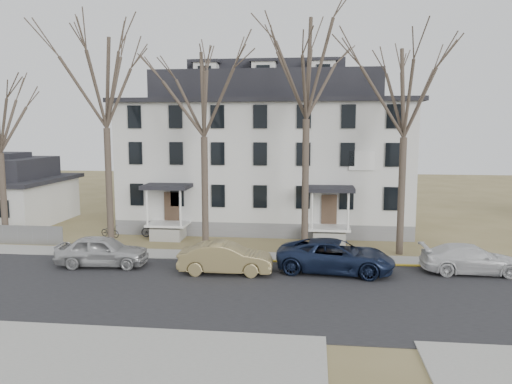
# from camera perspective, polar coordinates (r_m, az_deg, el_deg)

# --- Properties ---
(ground) EXTENTS (120.00, 120.00, 0.00)m
(ground) POSITION_cam_1_polar(r_m,az_deg,el_deg) (20.72, 2.14, -13.36)
(ground) COLOR olive
(ground) RESTS_ON ground
(main_road) EXTENTS (120.00, 10.00, 0.04)m
(main_road) POSITION_cam_1_polar(r_m,az_deg,el_deg) (22.59, 2.55, -11.56)
(main_road) COLOR #27272A
(main_road) RESTS_ON ground
(far_sidewalk) EXTENTS (120.00, 2.00, 0.08)m
(far_sidewalk) POSITION_cam_1_polar(r_m,az_deg,el_deg) (28.32, 3.44, -7.60)
(far_sidewalk) COLOR #A09F97
(far_sidewalk) RESTS_ON ground
(near_sidewalk_left) EXTENTS (20.00, 5.00, 0.08)m
(near_sidewalk_left) POSITION_cam_1_polar(r_m,az_deg,el_deg) (18.69, -25.71, -16.52)
(near_sidewalk_left) COLOR #A09F97
(near_sidewalk_left) RESTS_ON ground
(yellow_curb) EXTENTS (14.00, 0.25, 0.06)m
(yellow_curb) POSITION_cam_1_polar(r_m,az_deg,el_deg) (27.64, 13.85, -8.19)
(yellow_curb) COLOR gold
(yellow_curb) RESTS_ON ground
(boarding_house) EXTENTS (20.80, 12.36, 12.05)m
(boarding_house) POSITION_cam_1_polar(r_m,az_deg,el_deg) (37.47, 1.32, 4.46)
(boarding_house) COLOR slate
(boarding_house) RESTS_ON ground
(small_house) EXTENTS (8.70, 8.70, 5.00)m
(small_house) POSITION_cam_1_polar(r_m,az_deg,el_deg) (42.72, -26.76, -0.19)
(small_house) COLOR silver
(small_house) RESTS_ON ground
(tree_far_left) EXTENTS (8.40, 8.40, 13.72)m
(tree_far_left) POSITION_cam_1_polar(r_m,az_deg,el_deg) (31.81, -16.90, 12.55)
(tree_far_left) COLOR #473B31
(tree_far_left) RESTS_ON ground
(tree_mid_left) EXTENTS (7.80, 7.80, 12.74)m
(tree_mid_left) POSITION_cam_1_polar(r_m,az_deg,el_deg) (29.90, -6.02, 11.74)
(tree_mid_left) COLOR #473B31
(tree_mid_left) RESTS_ON ground
(tree_center) EXTENTS (9.00, 9.00, 14.70)m
(tree_center) POSITION_cam_1_polar(r_m,az_deg,el_deg) (29.34, 5.84, 14.74)
(tree_center) COLOR #473B31
(tree_center) RESTS_ON ground
(tree_mid_right) EXTENTS (7.80, 7.80, 12.74)m
(tree_mid_right) POSITION_cam_1_polar(r_m,az_deg,el_deg) (29.61, 16.73, 11.51)
(tree_mid_right) COLOR #473B31
(tree_mid_right) RESTS_ON ground
(car_silver) EXTENTS (4.93, 2.32, 1.63)m
(car_silver) POSITION_cam_1_polar(r_m,az_deg,el_deg) (27.72, -17.15, -6.52)
(car_silver) COLOR #B4B4B4
(car_silver) RESTS_ON ground
(car_tan) EXTENTS (4.76, 1.82, 1.55)m
(car_tan) POSITION_cam_1_polar(r_m,az_deg,el_deg) (25.32, -3.49, -7.62)
(car_tan) COLOR olive
(car_tan) RESTS_ON ground
(car_navy) EXTENTS (6.15, 3.37, 1.63)m
(car_navy) POSITION_cam_1_polar(r_m,az_deg,el_deg) (25.79, 9.08, -7.32)
(car_navy) COLOR #141E38
(car_navy) RESTS_ON ground
(car_white) EXTENTS (4.98, 2.10, 1.43)m
(car_white) POSITION_cam_1_polar(r_m,az_deg,el_deg) (27.53, 23.36, -7.12)
(car_white) COLOR silver
(car_white) RESTS_ON ground
(bicycle_left) EXTENTS (1.60, 1.03, 0.80)m
(bicycle_left) POSITION_cam_1_polar(r_m,az_deg,el_deg) (34.71, -16.33, -4.39)
(bicycle_left) COLOR black
(bicycle_left) RESTS_ON ground
(bicycle_right) EXTENTS (1.78, 0.88, 1.03)m
(bicycle_right) POSITION_cam_1_polar(r_m,az_deg,el_deg) (34.03, -11.55, -4.27)
(bicycle_right) COLOR black
(bicycle_right) RESTS_ON ground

